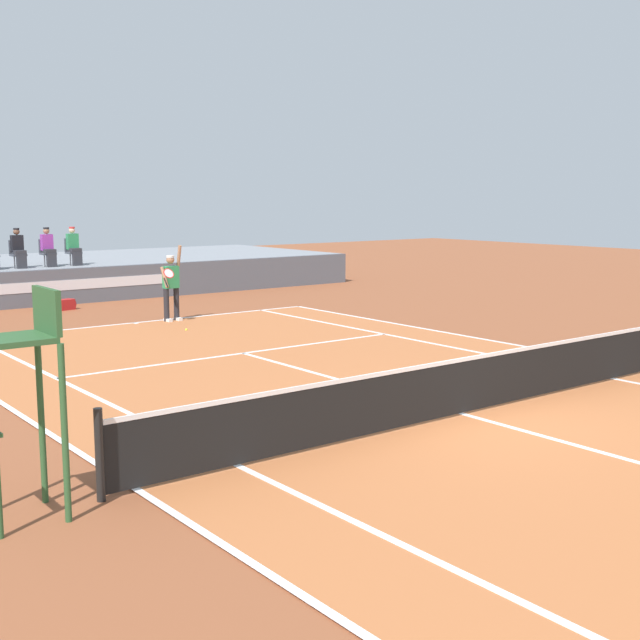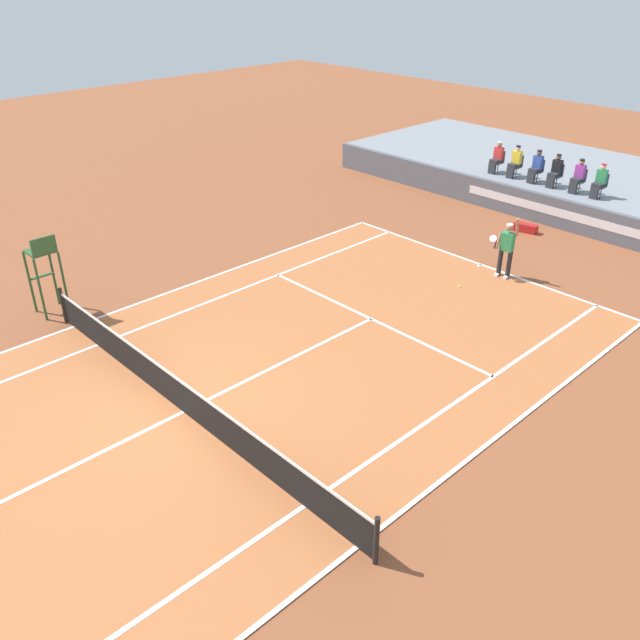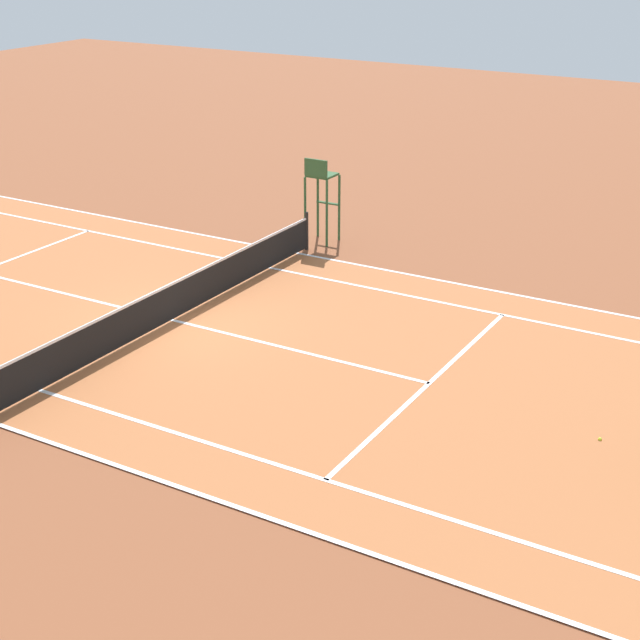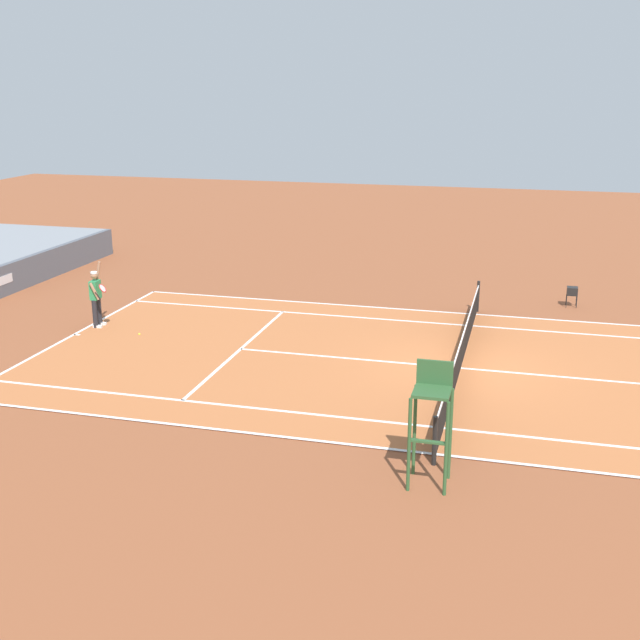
% 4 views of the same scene
% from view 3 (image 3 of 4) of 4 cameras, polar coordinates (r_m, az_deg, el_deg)
% --- Properties ---
extents(ground_plane, '(80.00, 80.00, 0.00)m').
position_cam_3_polar(ground_plane, '(22.37, -8.65, -0.07)').
color(ground_plane, brown).
extents(court, '(11.08, 23.88, 0.03)m').
position_cam_3_polar(court, '(22.37, -8.65, -0.04)').
color(court, '#B76638').
rests_on(court, ground).
extents(net, '(11.98, 0.10, 1.07)m').
position_cam_3_polar(net, '(22.18, -8.73, 1.18)').
color(net, black).
rests_on(net, ground).
extents(tennis_ball, '(0.07, 0.07, 0.07)m').
position_cam_3_polar(tennis_ball, '(17.90, 16.17, -6.77)').
color(tennis_ball, '#D1E533').
rests_on(tennis_ball, ground).
extents(umpire_chair, '(0.77, 0.77, 2.44)m').
position_cam_3_polar(umpire_chair, '(27.12, 0.06, 7.75)').
color(umpire_chair, '#2D562D').
rests_on(umpire_chair, ground).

